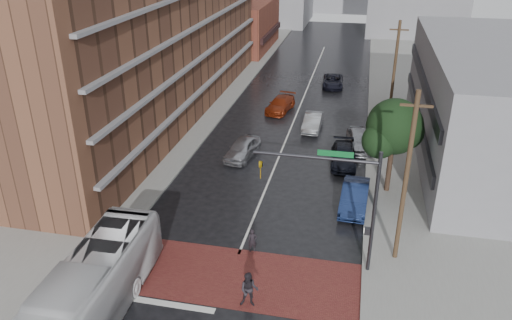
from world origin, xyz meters
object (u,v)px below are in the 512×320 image
Objects in this scene: car_travel_b at (313,122)px; car_travel_c at (280,104)px; suv_travel at (333,81)px; car_parked_far at (359,140)px; pedestrian_b at (249,290)px; transit_bus at (86,297)px; pedestrian_a at (253,241)px; car_travel_a at (242,149)px; car_parked_mid at (343,156)px; car_parked_near at (355,197)px.

car_travel_b is 5.78m from car_travel_c.
car_parked_far reaches higher than suv_travel.
pedestrian_b is at bearing -89.66° from car_travel_b.
car_parked_far is at bearing 61.97° from transit_bus.
car_travel_c is at bearing 81.74° from transit_bus.
car_parked_far is (5.58, 16.24, 0.09)m from pedestrian_a.
car_parked_far is at bearing -38.54° from car_travel_b.
car_travel_a is 8.12m from car_parked_mid.
transit_bus is 20.09m from car_travel_a.
suv_travel is (0.82, 13.89, -0.04)m from car_travel_b.
suv_travel is (8.33, 41.15, -0.99)m from transit_bus.
car_travel_b is 0.92× the size of car_parked_mid.
car_parked_far is at bearing -34.95° from car_travel_c.
car_parked_far is (9.20, 3.77, 0.03)m from car_travel_a.
pedestrian_a is at bearing -112.72° from car_parked_mid.
car_parked_near is at bearing -84.38° from car_parked_mid.
car_travel_b is at bearing -39.49° from car_travel_c.
car_travel_b is at bearing 110.41° from car_parked_near.
pedestrian_a is at bearing -74.45° from car_travel_c.
pedestrian_b reaches higher than car_travel_b.
pedestrian_a is 0.76× the size of pedestrian_b.
car_travel_b reaches higher than pedestrian_a.
car_parked_near is 1.03× the size of car_parked_far.
pedestrian_a is 12.99m from car_travel_a.
car_travel_b is (7.51, 27.26, -0.95)m from transit_bus.
car_parked_near reaches higher than car_travel_c.
pedestrian_b is (0.83, -4.50, 0.23)m from pedestrian_a.
suv_travel is (5.73, 21.26, -0.09)m from car_travel_a.
transit_bus reaches higher than car_parked_mid.
pedestrian_b is 0.39× the size of car_travel_c.
pedestrian_a is 0.32× the size of car_travel_a.
car_parked_mid is at bearing -63.56° from car_travel_b.
car_parked_far is (8.07, -7.97, 0.11)m from car_travel_c.
car_parked_near is 9.94m from car_parked_far.
pedestrian_b reaches higher than car_parked_mid.
car_travel_b is at bearing 66.73° from pedestrian_a.
car_travel_a is 0.94× the size of car_travel_c.
car_parked_far reaches higher than car_travel_c.
car_parked_mid reaches higher than suv_travel.
pedestrian_b is 0.40× the size of car_parked_far.
transit_bus is 26.46m from car_parked_far.
car_parked_near is at bearing 47.78° from transit_bus.
car_parked_near is (4.29, -13.54, 0.08)m from car_travel_b.
car_parked_near reaches higher than suv_travel.
transit_bus is 2.49× the size of car_parked_mid.
car_travel_a is 8.85m from car_travel_b.
car_travel_c is 19.64m from car_parked_near.
car_travel_b is 0.93× the size of car_parked_far.
transit_bus reaches higher than car_travel_c.
pedestrian_b is at bearing -110.90° from car_parked_near.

